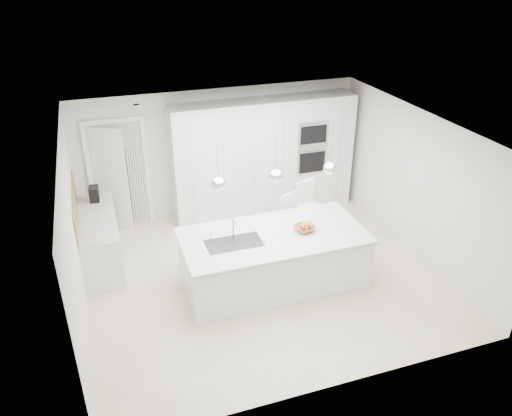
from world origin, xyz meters
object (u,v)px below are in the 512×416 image
object	(u,v)px
fruit_bowl	(304,229)
bar_stool_right	(308,215)
espresso_machine	(94,194)
island_base	(274,262)
bar_stool_left	(290,225)

from	to	relation	value
fruit_bowl	bar_stool_right	distance (m)	1.12
espresso_machine	bar_stool_right	size ratio (longest dim) A/B	0.21
island_base	bar_stool_left	distance (m)	1.03
island_base	bar_stool_right	world-z (taller)	bar_stool_right
espresso_machine	bar_stool_right	world-z (taller)	bar_stool_right
island_base	espresso_machine	bearing A→B (deg)	139.98
bar_stool_right	island_base	bearing A→B (deg)	-153.94
fruit_bowl	espresso_machine	size ratio (longest dim) A/B	1.23
espresso_machine	bar_stool_right	bearing A→B (deg)	-13.23
espresso_machine	bar_stool_left	world-z (taller)	espresso_machine
island_base	bar_stool_right	size ratio (longest dim) A/B	2.33
fruit_bowl	bar_stool_right	bearing A→B (deg)	62.40
bar_stool_left	bar_stool_right	size ratio (longest dim) A/B	0.89
espresso_machine	island_base	bearing A→B (deg)	-34.69
fruit_bowl	bar_stool_right	world-z (taller)	bar_stool_right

